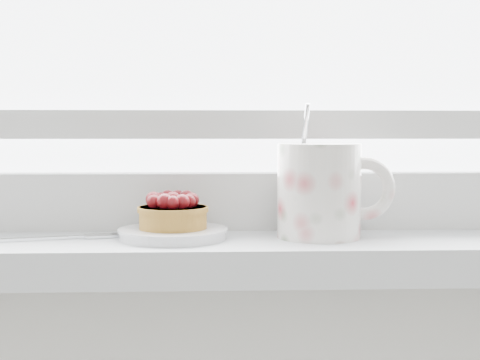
{
  "coord_description": "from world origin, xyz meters",
  "views": [
    {
      "loc": [
        -0.04,
        1.13,
        1.06
      ],
      "look_at": [
        -0.01,
        1.88,
        1.01
      ],
      "focal_mm": 50.0,
      "sensor_mm": 36.0,
      "label": 1
    }
  ],
  "objects": [
    {
      "name": "fork",
      "position": [
        -0.22,
        1.89,
        0.94
      ],
      "size": [
        0.19,
        0.07,
        0.0
      ],
      "color": "silver",
      "rests_on": "windowsill"
    },
    {
      "name": "floral_mug",
      "position": [
        0.09,
        1.89,
        1.0
      ],
      "size": [
        0.14,
        0.1,
        0.15
      ],
      "color": "silver",
      "rests_on": "windowsill"
    },
    {
      "name": "raspberry_tart",
      "position": [
        -0.08,
        1.88,
        0.97
      ],
      "size": [
        0.08,
        0.08,
        0.04
      ],
      "color": "#8D5F1E",
      "rests_on": "saucer"
    },
    {
      "name": "saucer",
      "position": [
        -0.08,
        1.88,
        0.95
      ],
      "size": [
        0.12,
        0.12,
        0.01
      ],
      "primitive_type": "cylinder",
      "color": "silver",
      "rests_on": "windowsill"
    }
  ]
}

